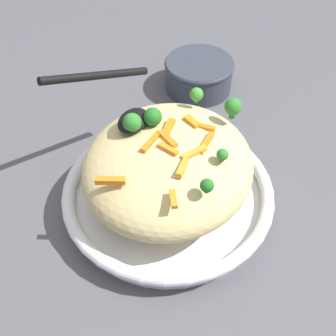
{
  "coord_description": "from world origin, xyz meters",
  "views": [
    {
      "loc": [
        -0.39,
        -0.18,
        0.53
      ],
      "look_at": [
        0.0,
        0.0,
        0.08
      ],
      "focal_mm": 45.85,
      "sensor_mm": 36.0,
      "label": 1
    }
  ],
  "objects": [
    {
      "name": "carrot_piece_6",
      "position": [
        -0.01,
        0.02,
        0.14
      ],
      "size": [
        0.04,
        0.01,
        0.01
      ],
      "primitive_type": "cube",
      "rotation": [
        0.0,
        0.0,
        6.17
      ],
      "color": "orange",
      "rests_on": "pasta_mound"
    },
    {
      "name": "pasta_mound",
      "position": [
        0.0,
        0.0,
        0.09
      ],
      "size": [
        0.26,
        0.24,
        0.1
      ],
      "primitive_type": "ellipsoid",
      "color": "#D1BA7A",
      "rests_on": "serving_bowl"
    },
    {
      "name": "broccoli_floret_3",
      "position": [
        -0.06,
        -0.08,
        0.14
      ],
      "size": [
        0.02,
        0.02,
        0.02
      ],
      "color": "#205B1C",
      "rests_on": "pasta_mound"
    },
    {
      "name": "carrot_piece_0",
      "position": [
        -0.02,
        -0.01,
        0.14
      ],
      "size": [
        0.01,
        0.03,
        0.01
      ],
      "primitive_type": "cube",
      "rotation": [
        0.0,
        0.0,
        1.36
      ],
      "color": "orange",
      "rests_on": "pasta_mound"
    },
    {
      "name": "carrot_piece_1",
      "position": [
        0.05,
        -0.04,
        0.13
      ],
      "size": [
        0.01,
        0.03,
        0.01
      ],
      "primitive_type": "cube",
      "rotation": [
        0.0,
        0.0,
        1.64
      ],
      "color": "orange",
      "rests_on": "pasta_mound"
    },
    {
      "name": "carrot_piece_4",
      "position": [
        0.0,
        0.0,
        0.14
      ],
      "size": [
        0.03,
        0.04,
        0.01
      ],
      "primitive_type": "cube",
      "rotation": [
        0.0,
        0.0,
        4.18
      ],
      "color": "orange",
      "rests_on": "pasta_mound"
    },
    {
      "name": "companion_bowl",
      "position": [
        0.31,
        0.07,
        0.04
      ],
      "size": [
        0.14,
        0.14,
        0.06
      ],
      "color": "#333842",
      "rests_on": "ground_plane"
    },
    {
      "name": "serving_spoon",
      "position": [
        0.03,
        0.09,
        0.15
      ],
      "size": [
        0.17,
        0.14,
        0.07
      ],
      "color": "black",
      "rests_on": "pasta_mound"
    },
    {
      "name": "carrot_piece_10",
      "position": [
        0.02,
        0.01,
        0.14
      ],
      "size": [
        0.03,
        0.01,
        0.01
      ],
      "primitive_type": "cube",
      "rotation": [
        0.0,
        0.0,
        0.12
      ],
      "color": "orange",
      "rests_on": "pasta_mound"
    },
    {
      "name": "serving_bowl",
      "position": [
        0.0,
        0.0,
        0.02
      ],
      "size": [
        0.32,
        0.32,
        0.04
      ],
      "color": "silver",
      "rests_on": "ground_plane"
    },
    {
      "name": "carrot_piece_9",
      "position": [
        -0.01,
        -0.04,
        0.14
      ],
      "size": [
        0.04,
        0.03,
        0.01
      ],
      "primitive_type": "cube",
      "rotation": [
        0.0,
        0.0,
        2.58
      ],
      "color": "orange",
      "rests_on": "pasta_mound"
    },
    {
      "name": "ground_plane",
      "position": [
        0.0,
        0.0,
        0.0
      ],
      "size": [
        2.4,
        2.4,
        0.0
      ],
      "primitive_type": "plane",
      "color": "#4C4C51"
    },
    {
      "name": "broccoli_floret_0",
      "position": [
        -0.0,
        0.05,
        0.15
      ],
      "size": [
        0.03,
        0.03,
        0.03
      ],
      "color": "#296820",
      "rests_on": "pasta_mound"
    },
    {
      "name": "broccoli_floret_5",
      "position": [
        0.09,
        -0.06,
        0.15
      ],
      "size": [
        0.03,
        0.03,
        0.03
      ],
      "color": "#296820",
      "rests_on": "pasta_mound"
    },
    {
      "name": "carrot_piece_3",
      "position": [
        -0.04,
        -0.04,
        0.14
      ],
      "size": [
        0.03,
        0.01,
        0.01
      ],
      "primitive_type": "cube",
      "rotation": [
        0.0,
        0.0,
        0.08
      ],
      "color": "orange",
      "rests_on": "pasta_mound"
    },
    {
      "name": "carrot_piece_7",
      "position": [
        -0.09,
        0.04,
        0.13
      ],
      "size": [
        0.02,
        0.04,
        0.01
      ],
      "primitive_type": "cube",
      "rotation": [
        0.0,
        0.0,
        5.12
      ],
      "color": "orange",
      "rests_on": "pasta_mound"
    },
    {
      "name": "broccoli_floret_4",
      "position": [
        -0.0,
        -0.08,
        0.14
      ],
      "size": [
        0.02,
        0.02,
        0.02
      ],
      "color": "#296820",
      "rests_on": "pasta_mound"
    },
    {
      "name": "carrot_piece_5",
      "position": [
        -0.09,
        -0.05,
        0.13
      ],
      "size": [
        0.03,
        0.02,
        0.01
      ],
      "primitive_type": "cube",
      "rotation": [
        0.0,
        0.0,
        3.69
      ],
      "color": "orange",
      "rests_on": "pasta_mound"
    },
    {
      "name": "carrot_piece_8",
      "position": [
        0.05,
        -0.01,
        0.14
      ],
      "size": [
        0.02,
        0.03,
        0.01
      ],
      "primitive_type": "cube",
      "rotation": [
        0.0,
        0.0,
        1.08
      ],
      "color": "orange",
      "rests_on": "pasta_mound"
    },
    {
      "name": "broccoli_floret_2",
      "position": [
        0.1,
        0.0,
        0.14
      ],
      "size": [
        0.02,
        0.02,
        0.02
      ],
      "color": "#377928",
      "rests_on": "pasta_mound"
    },
    {
      "name": "broccoli_floret_1",
      "position": [
        0.02,
        0.03,
        0.15
      ],
      "size": [
        0.03,
        0.03,
        0.03
      ],
      "color": "#205B1C",
      "rests_on": "pasta_mound"
    },
    {
      "name": "carrot_piece_2",
      "position": [
        0.02,
        -0.05,
        0.14
      ],
      "size": [
        0.04,
        0.01,
        0.01
      ],
      "primitive_type": "cube",
      "rotation": [
        0.0,
        0.0,
        6.25
      ],
      "color": "orange",
      "rests_on": "pasta_mound"
    }
  ]
}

